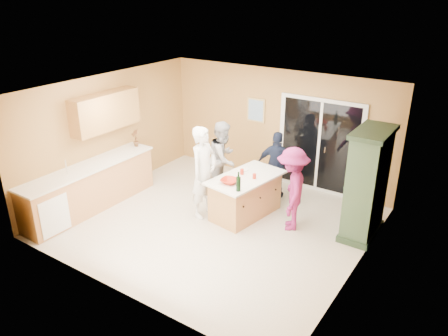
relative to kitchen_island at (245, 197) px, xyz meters
The scene contains 22 objects.
floor 0.79m from the kitchen_island, 118.34° to the right, with size 5.50×5.50×0.00m, color beige.
ceiling 2.31m from the kitchen_island, 118.34° to the right, with size 5.50×5.00×0.10m, color white.
wall_back 2.13m from the kitchen_island, 99.73° to the left, with size 5.50×0.10×2.60m, color tan.
wall_front 3.25m from the kitchen_island, 95.98° to the right, with size 5.50×0.10×2.60m, color tan.
wall_left 3.26m from the kitchen_island, 168.91° to the right, with size 0.10×5.00×2.60m, color tan.
wall_right 2.66m from the kitchen_island, 13.96° to the right, with size 0.10×5.00×2.60m, color tan.
left_cabinet_run 3.23m from the kitchen_island, 149.21° to the right, with size 0.65×3.05×1.24m.
upper_cabinets 3.36m from the kitchen_island, 164.53° to the right, with size 0.35×1.60×0.75m, color #BD7E49.
sliding_door 2.10m from the kitchen_island, 68.73° to the left, with size 1.90×0.07×2.10m.
framed_picture 2.40m from the kitchen_island, 115.04° to the left, with size 0.46×0.04×0.56m.
kitchen_island is the anchor object (origin of this frame).
green_hutch 2.31m from the kitchen_island, 14.48° to the left, with size 0.58×1.10×2.03m.
woman_white 0.97m from the kitchen_island, 146.60° to the right, with size 0.67×0.44×1.84m, color silver.
woman_grey 1.15m from the kitchen_island, 147.96° to the left, with size 0.80×0.62×1.64m, color #ABABAD.
woman_navy 1.08m from the kitchen_island, 81.01° to the left, with size 0.87×0.36×1.49m, color #171B33.
woman_magenta 1.05m from the kitchen_island, ahead, with size 1.03×0.59×1.60m, color #8B1E62.
serving_bowl 0.65m from the kitchen_island, 104.19° to the right, with size 0.32×0.32×0.08m, color #B52714.
tulip_vase 2.88m from the kitchen_island, behind, with size 0.21×0.14×0.39m, color maroon.
tumbler_near 0.51m from the kitchen_island, 155.07° to the left, with size 0.08×0.08×0.11m, color #B52714.
tumbler_far 0.53m from the kitchen_island, ahead, with size 0.07×0.07×0.10m, color #B52714.
wine_bottle 0.87m from the kitchen_island, 71.14° to the right, with size 0.09×0.09×0.37m.
white_plate 0.57m from the kitchen_island, 132.47° to the left, with size 0.25×0.25×0.02m, color white.
Camera 1 is at (4.27, -6.07, 4.29)m, focal length 35.00 mm.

